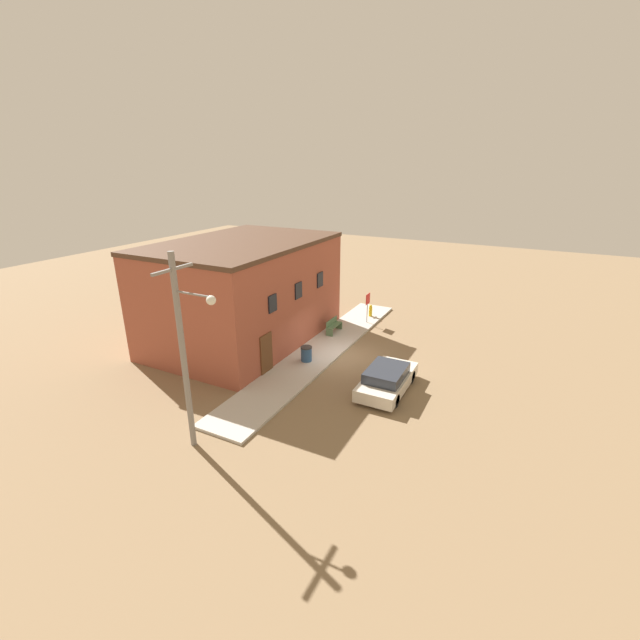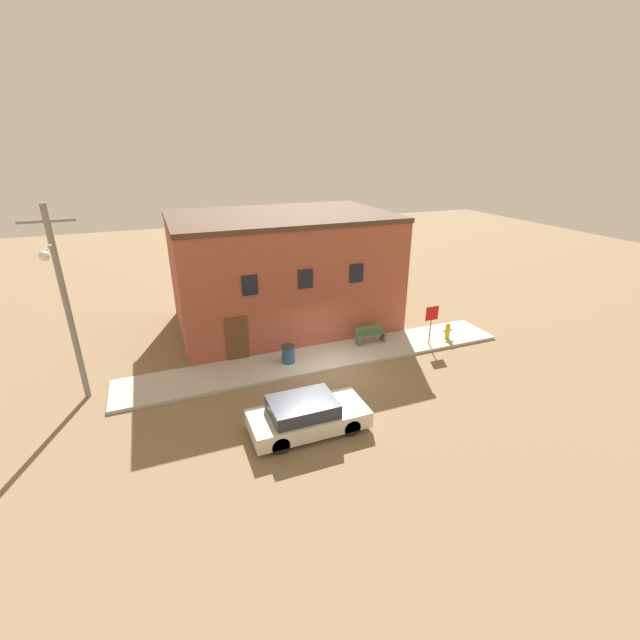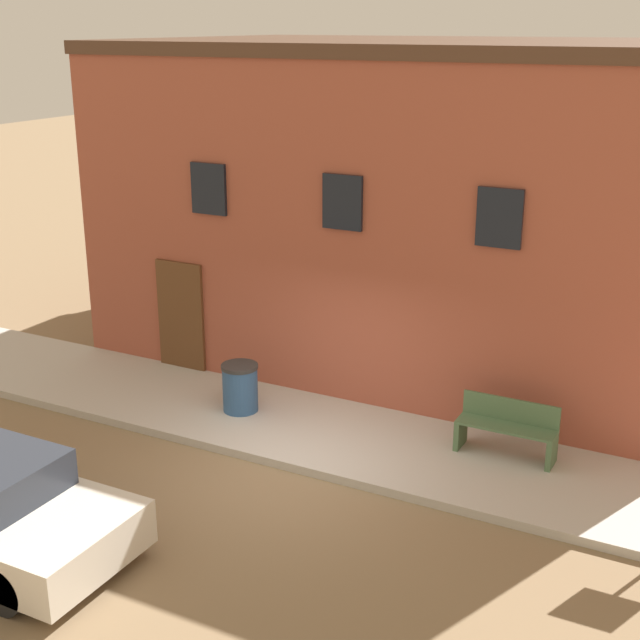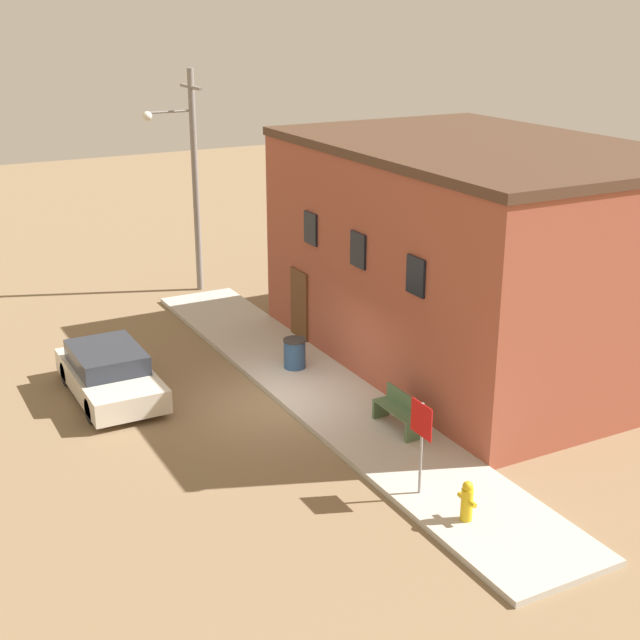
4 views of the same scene
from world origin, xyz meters
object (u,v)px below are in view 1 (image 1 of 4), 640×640
object	(u,v)px
parked_car	(387,379)
fire_hydrant	(371,310)
trash_bin	(306,354)
utility_pole	(185,347)
bench	(333,326)
stop_sign	(368,302)

from	to	relation	value
parked_car	fire_hydrant	bearing A→B (deg)	25.24
trash_bin	utility_pole	size ratio (longest dim) A/B	0.11
utility_pole	trash_bin	bearing A→B (deg)	-1.93
bench	utility_pole	xyz separation A→B (m)	(-12.73, -0.22, 3.57)
bench	utility_pole	bearing A→B (deg)	-179.03
utility_pole	parked_car	bearing A→B (deg)	-34.68
fire_hydrant	trash_bin	distance (m)	8.39
stop_sign	trash_bin	size ratio (longest dim) A/B	2.43
fire_hydrant	stop_sign	size ratio (longest dim) A/B	0.42
stop_sign	parked_car	size ratio (longest dim) A/B	0.48
stop_sign	trash_bin	distance (m)	7.22
trash_bin	bench	bearing A→B (deg)	6.35
fire_hydrant	parked_car	bearing A→B (deg)	-154.76
fire_hydrant	utility_pole	bearing A→B (deg)	177.31
trash_bin	parked_car	world-z (taller)	parked_car
stop_sign	parked_car	bearing A→B (deg)	-152.69
trash_bin	parked_car	xyz separation A→B (m)	(-0.86, -4.86, 0.05)
stop_sign	fire_hydrant	bearing A→B (deg)	10.64
stop_sign	utility_pole	bearing A→B (deg)	176.21
utility_pole	parked_car	xyz separation A→B (m)	(7.42, -5.14, -3.54)
utility_pole	stop_sign	bearing A→B (deg)	-3.79
stop_sign	bench	size ratio (longest dim) A/B	1.34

